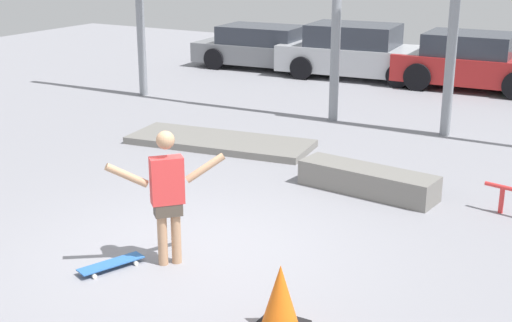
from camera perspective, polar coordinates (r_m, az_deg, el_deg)
name	(u,v)px	position (r m, az deg, el deg)	size (l,w,h in m)	color
ground_plane	(194,252)	(9.08, -5.01, -7.23)	(36.00, 36.00, 0.00)	gray
skateboarder	(167,191)	(8.45, -7.10, -2.41)	(1.03, 1.10, 1.66)	tan
skateboard	(111,264)	(8.75, -11.51, -8.06)	(0.49, 0.83, 0.08)	#2D66B2
grind_box	(367,180)	(11.12, 8.91, -1.55)	(2.17, 0.60, 0.39)	slate
manual_pad	(220,142)	(13.54, -2.91, 1.54)	(3.50, 1.27, 0.13)	slate
parked_car_grey	(265,48)	(21.50, 0.75, 9.04)	(4.39, 2.11, 1.25)	slate
parked_car_silver	(357,52)	(20.22, 8.10, 8.60)	(4.50, 2.30, 1.48)	#B7BABF
parked_car_red	(473,62)	(19.35, 16.94, 7.59)	(3.99, 2.13, 1.43)	red
traffic_cone	(280,298)	(7.26, 1.96, -10.86)	(0.49, 0.49, 0.70)	black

